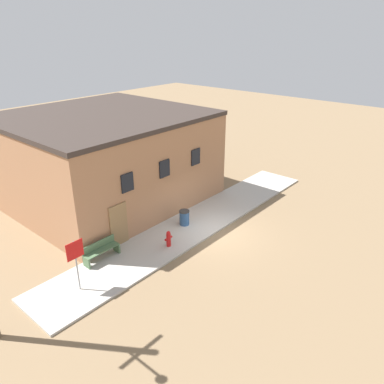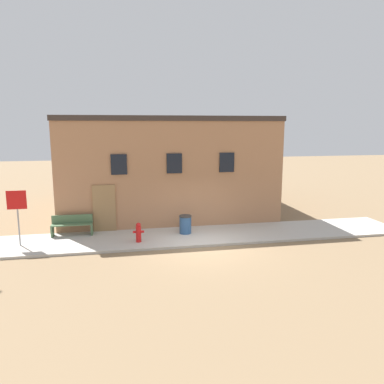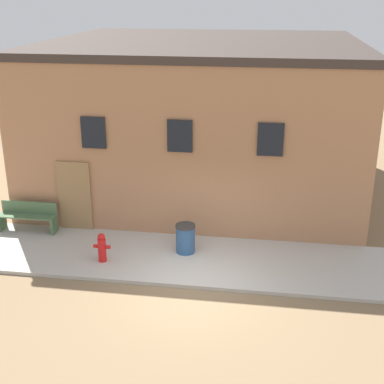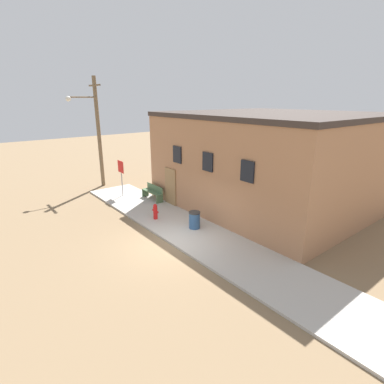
{
  "view_description": "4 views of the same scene",
  "coord_description": "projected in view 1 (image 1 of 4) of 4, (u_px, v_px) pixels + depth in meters",
  "views": [
    {
      "loc": [
        -13.47,
        -9.97,
        9.74
      ],
      "look_at": [
        -0.23,
        1.42,
        2.0
      ],
      "focal_mm": 35.0,
      "sensor_mm": 36.0,
      "label": 1
    },
    {
      "loc": [
        -3.23,
        -13.93,
        4.81
      ],
      "look_at": [
        -0.23,
        1.42,
        2.0
      ],
      "focal_mm": 35.0,
      "sensor_mm": 36.0,
      "label": 2
    },
    {
      "loc": [
        1.69,
        -11.22,
        6.87
      ],
      "look_at": [
        -0.23,
        1.42,
        2.0
      ],
      "focal_mm": 50.0,
      "sensor_mm": 36.0,
      "label": 3
    },
    {
      "loc": [
        9.65,
        -6.43,
        5.95
      ],
      "look_at": [
        -0.23,
        1.42,
        2.0
      ],
      "focal_mm": 28.0,
      "sensor_mm": 36.0,
      "label": 4
    }
  ],
  "objects": [
    {
      "name": "bench",
      "position": [
        101.0,
        250.0,
        16.77
      ],
      "size": [
        1.72,
        0.44,
        0.86
      ],
      "color": "#4C6B47",
      "rests_on": "sidewalk"
    },
    {
      "name": "ground_plane",
      "position": [
        216.0,
        233.0,
        19.22
      ],
      "size": [
        80.0,
        80.0,
        0.0
      ],
      "primitive_type": "plane",
      "color": "#846B4C"
    },
    {
      "name": "brick_building",
      "position": [
        105.0,
        157.0,
        22.28
      ],
      "size": [
        10.67,
        10.09,
        5.23
      ],
      "color": "#A87551",
      "rests_on": "ground"
    },
    {
      "name": "trash_bin",
      "position": [
        184.0,
        218.0,
        19.74
      ],
      "size": [
        0.54,
        0.54,
        0.81
      ],
      "color": "#2D517F",
      "rests_on": "sidewalk"
    },
    {
      "name": "sidewalk",
      "position": [
        195.0,
        224.0,
        20.05
      ],
      "size": [
        18.59,
        2.83,
        0.1
      ],
      "color": "#BCB7AD",
      "rests_on": "ground"
    },
    {
      "name": "fire_hydrant",
      "position": [
        169.0,
        239.0,
        17.78
      ],
      "size": [
        0.45,
        0.22,
        0.8
      ],
      "color": "red",
      "rests_on": "sidewalk"
    },
    {
      "name": "stop_sign",
      "position": [
        76.0,
        256.0,
        14.36
      ],
      "size": [
        0.73,
        0.06,
        2.21
      ],
      "color": "gray",
      "rests_on": "sidewalk"
    }
  ]
}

